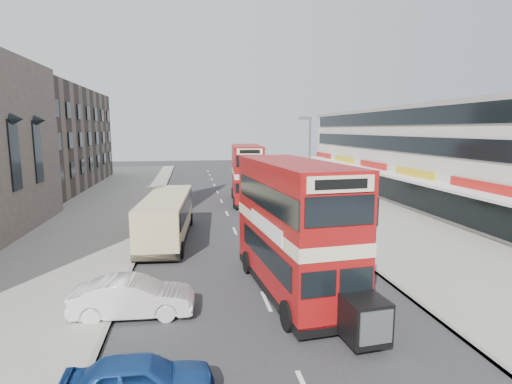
{
  "coord_description": "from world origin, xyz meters",
  "views": [
    {
      "loc": [
        -3.0,
        -13.72,
        7.14
      ],
      "look_at": [
        0.22,
        5.99,
        4.02
      ],
      "focal_mm": 28.35,
      "sensor_mm": 36.0,
      "label": 1
    }
  ],
  "objects_px": {
    "car_left_near": "(139,381)",
    "pedestrian_near": "(343,208)",
    "cyclist": "(290,210)",
    "coach": "(167,216)",
    "bus_main": "(293,227)",
    "pedestrian_far": "(302,184)",
    "car_left_front": "(133,297)",
    "bus_second": "(247,174)",
    "car_right_c": "(258,184)",
    "car_right_a": "(305,218)",
    "street_lamp": "(309,158)",
    "car_right_b": "(291,206)"
  },
  "relations": [
    {
      "from": "pedestrian_near",
      "to": "bus_second",
      "type": "bearing_deg",
      "value": -72.84
    },
    {
      "from": "car_right_b",
      "to": "pedestrian_far",
      "type": "distance_m",
      "value": 10.7
    },
    {
      "from": "coach",
      "to": "pedestrian_far",
      "type": "distance_m",
      "value": 21.7
    },
    {
      "from": "car_right_c",
      "to": "bus_main",
      "type": "bearing_deg",
      "value": -6.98
    },
    {
      "from": "bus_main",
      "to": "pedestrian_far",
      "type": "distance_m",
      "value": 27.61
    },
    {
      "from": "cyclist",
      "to": "coach",
      "type": "bearing_deg",
      "value": -147.91
    },
    {
      "from": "street_lamp",
      "to": "car_right_b",
      "type": "xyz_separation_m",
      "value": [
        -1.09,
        1.18,
        -4.11
      ]
    },
    {
      "from": "car_left_front",
      "to": "car_right_a",
      "type": "distance_m",
      "value": 16.52
    },
    {
      "from": "coach",
      "to": "pedestrian_near",
      "type": "height_order",
      "value": "coach"
    },
    {
      "from": "car_left_front",
      "to": "car_right_c",
      "type": "xyz_separation_m",
      "value": [
        10.11,
        31.01,
        -0.01
      ]
    },
    {
      "from": "car_left_near",
      "to": "car_right_a",
      "type": "distance_m",
      "value": 20.45
    },
    {
      "from": "bus_main",
      "to": "coach",
      "type": "relative_size",
      "value": 0.99
    },
    {
      "from": "pedestrian_far",
      "to": "car_left_front",
      "type": "bearing_deg",
      "value": -108.51
    },
    {
      "from": "pedestrian_near",
      "to": "street_lamp",
      "type": "bearing_deg",
      "value": -63.87
    },
    {
      "from": "car_right_b",
      "to": "car_right_c",
      "type": "xyz_separation_m",
      "value": [
        -0.61,
        13.36,
        0.07
      ]
    },
    {
      "from": "street_lamp",
      "to": "car_right_c",
      "type": "relative_size",
      "value": 1.85
    },
    {
      "from": "pedestrian_near",
      "to": "cyclist",
      "type": "distance_m",
      "value": 4.23
    },
    {
      "from": "bus_second",
      "to": "cyclist",
      "type": "bearing_deg",
      "value": 113.09
    },
    {
      "from": "bus_second",
      "to": "car_left_front",
      "type": "distance_m",
      "value": 24.9
    },
    {
      "from": "bus_second",
      "to": "car_left_near",
      "type": "bearing_deg",
      "value": 80.89
    },
    {
      "from": "cyclist",
      "to": "car_left_near",
      "type": "bearing_deg",
      "value": -110.48
    },
    {
      "from": "car_left_near",
      "to": "bus_second",
      "type": "bearing_deg",
      "value": -13.94
    },
    {
      "from": "bus_main",
      "to": "cyclist",
      "type": "relative_size",
      "value": 5.3
    },
    {
      "from": "pedestrian_far",
      "to": "car_right_a",
      "type": "bearing_deg",
      "value": -95.66
    },
    {
      "from": "bus_main",
      "to": "car_left_near",
      "type": "height_order",
      "value": "bus_main"
    },
    {
      "from": "car_right_a",
      "to": "bus_main",
      "type": "bearing_deg",
      "value": -22.19
    },
    {
      "from": "car_right_c",
      "to": "cyclist",
      "type": "bearing_deg",
      "value": 0.25
    },
    {
      "from": "street_lamp",
      "to": "pedestrian_near",
      "type": "bearing_deg",
      "value": -47.75
    },
    {
      "from": "car_left_near",
      "to": "pedestrian_far",
      "type": "distance_m",
      "value": 35.66
    },
    {
      "from": "pedestrian_near",
      "to": "car_right_a",
      "type": "bearing_deg",
      "value": 6.18
    },
    {
      "from": "car_right_a",
      "to": "car_left_front",
      "type": "bearing_deg",
      "value": -42.99
    },
    {
      "from": "coach",
      "to": "car_right_a",
      "type": "bearing_deg",
      "value": 14.69
    },
    {
      "from": "car_left_near",
      "to": "pedestrian_near",
      "type": "height_order",
      "value": "pedestrian_near"
    },
    {
      "from": "car_left_near",
      "to": "car_right_a",
      "type": "height_order",
      "value": "car_right_a"
    },
    {
      "from": "bus_main",
      "to": "pedestrian_near",
      "type": "height_order",
      "value": "bus_main"
    },
    {
      "from": "bus_main",
      "to": "car_right_b",
      "type": "relative_size",
      "value": 2.11
    },
    {
      "from": "pedestrian_far",
      "to": "cyclist",
      "type": "bearing_deg",
      "value": -101.04
    },
    {
      "from": "pedestrian_far",
      "to": "cyclist",
      "type": "distance_m",
      "value": 12.27
    },
    {
      "from": "coach",
      "to": "car_right_a",
      "type": "height_order",
      "value": "coach"
    },
    {
      "from": "pedestrian_far",
      "to": "cyclist",
      "type": "height_order",
      "value": "pedestrian_far"
    },
    {
      "from": "bus_second",
      "to": "cyclist",
      "type": "xyz_separation_m",
      "value": [
        2.53,
        -7.43,
        -2.2
      ]
    },
    {
      "from": "bus_second",
      "to": "pedestrian_near",
      "type": "height_order",
      "value": "bus_second"
    },
    {
      "from": "bus_main",
      "to": "pedestrian_near",
      "type": "relative_size",
      "value": 5.84
    },
    {
      "from": "pedestrian_far",
      "to": "bus_main",
      "type": "bearing_deg",
      "value": -97.44
    },
    {
      "from": "street_lamp",
      "to": "car_right_b",
      "type": "bearing_deg",
      "value": 132.62
    },
    {
      "from": "car_right_b",
      "to": "cyclist",
      "type": "xyz_separation_m",
      "value": [
        -0.47,
        -1.49,
        -0.03
      ]
    },
    {
      "from": "pedestrian_near",
      "to": "cyclist",
      "type": "height_order",
      "value": "cyclist"
    },
    {
      "from": "coach",
      "to": "pedestrian_near",
      "type": "bearing_deg",
      "value": 17.85
    },
    {
      "from": "coach",
      "to": "cyclist",
      "type": "xyz_separation_m",
      "value": [
        9.54,
        5.26,
        -0.94
      ]
    },
    {
      "from": "bus_main",
      "to": "car_left_near",
      "type": "distance_m",
      "value": 9.03
    }
  ]
}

